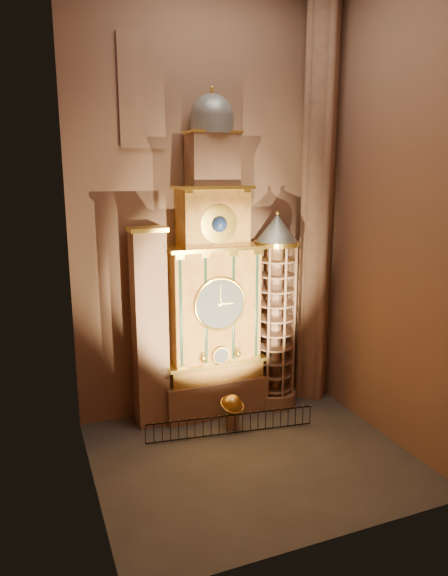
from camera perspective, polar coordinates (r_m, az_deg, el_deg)
name	(u,v)px	position (r m, az deg, el deg)	size (l,w,h in m)	color
floor	(251,457)	(24.86, 3.06, -18.20)	(14.00, 14.00, 0.00)	#383330
wall_back	(206,207)	(26.95, -2.04, 8.95)	(22.00, 22.00, 0.00)	#845E47
wall_left	(80,222)	(19.52, -15.71, 7.06)	(22.00, 22.00, 0.00)	#845E47
wall_right	(392,212)	(25.16, 18.17, 8.07)	(22.00, 22.00, 0.00)	#845E47
astronomical_clock	(213,293)	(26.62, -1.21, -0.50)	(5.60, 2.41, 16.70)	#8C634C
portrait_tower	(150,328)	(26.09, -8.25, -4.39)	(1.80, 1.60, 10.20)	#8C634C
stair_turret	(275,313)	(28.11, 5.70, -2.81)	(2.50, 2.50, 10.80)	#8C634C
gothic_pier	(318,206)	(28.70, 10.35, 8.99)	(2.04, 2.04, 22.00)	#8C634C
stained_glass_window	(142,91)	(26.18, -9.14, 20.77)	(2.20, 0.14, 5.20)	navy
celestial_globe	(232,408)	(26.72, 0.92, -13.22)	(1.53, 1.48, 1.79)	#8C634C
iron_railing	(231,424)	(26.33, 0.78, -14.92)	(8.38, 1.16, 1.02)	black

